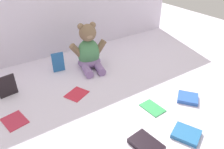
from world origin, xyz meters
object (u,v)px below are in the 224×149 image
Objects in this scene: book_case_0 at (152,107)px; book_case_2 at (77,94)px; book_case_7 at (186,134)px; book_case_3 at (58,62)px; book_case_1 at (15,120)px; book_case_6 at (7,86)px; book_case_4 at (188,98)px; teddy_bear at (89,52)px; book_case_5 at (146,144)px.

book_case_2 is at bearing -53.43° from book_case_0.
book_case_0 is at bearing 64.82° from book_case_7.
book_case_1 is at bearing -129.50° from book_case_3.
book_case_4 is at bearing -43.66° from book_case_6.
book_case_6 is (-0.49, -0.03, -0.05)m from teddy_bear.
book_case_7 is (0.17, -0.05, -0.00)m from book_case_5.
teddy_bear is 2.54× the size of book_case_1.
book_case_7 is at bearing -59.65° from book_case_6.
book_case_3 reaches higher than book_case_2.
book_case_6 is at bearing 113.09° from book_case_5.
book_case_2 reaches higher than book_case_1.
book_case_5 is 0.18m from book_case_7.
book_case_7 is at bearing -73.31° from teddy_bear.
book_case_2 is at bearing -6.36° from book_case_1.
book_case_1 is at bearing 125.73° from book_case_5.
book_case_7 is (-0.20, -0.16, -0.00)m from book_case_4.
book_case_0 is 1.00× the size of book_case_1.
book_case_2 is 0.85× the size of book_case_5.
teddy_bear is 2.48× the size of book_case_6.
book_case_6 is (-0.37, 0.64, 0.05)m from book_case_5.
book_case_4 is 0.92× the size of book_case_7.
book_case_5 is 1.10× the size of book_case_6.
book_case_1 is 0.58m from book_case_5.
teddy_bear is 0.58m from book_case_1.
book_case_7 is (0.25, -0.50, 0.00)m from book_case_2.
book_case_4 is (0.19, -0.05, 0.01)m from book_case_0.
book_case_5 is at bearing -21.56° from book_case_4.
book_case_0 is at bearing -59.63° from book_case_3.
book_case_6 is at bearing 103.63° from book_case_7.
book_case_3 is at bearing 8.45° from book_case_6.
teddy_bear reaches higher than book_case_4.
book_case_4 is 0.78× the size of book_case_5.
book_case_5 is at bearing -77.15° from book_case_3.
book_case_5 is at bearing -67.81° from book_case_6.
book_case_5 is at bearing 37.84° from book_case_0.
book_case_2 is 0.87× the size of book_case_3.
book_case_0 is at bearing -36.76° from book_case_1.
book_case_4 is at bearing 162.49° from book_case_0.
book_case_6 reaches higher than book_case_5.
book_case_1 is 1.14× the size of book_case_4.
book_case_4 is 0.25m from book_case_7.
book_case_1 is 0.32m from book_case_2.
book_case_7 is (-0.00, -0.20, 0.00)m from book_case_0.
book_case_5 is (0.08, -0.45, 0.01)m from book_case_2.
book_case_3 is at bearing -28.91° from book_case_2.
book_case_0 reaches higher than book_case_1.
book_case_4 reaches higher than book_case_0.
book_case_2 is (0.31, 0.03, 0.00)m from book_case_1.
teddy_bear is 0.69m from book_case_5.
teddy_bear is at bearing -87.74° from book_case_0.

